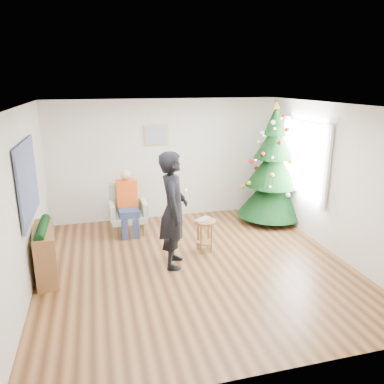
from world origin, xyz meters
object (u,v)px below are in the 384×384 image
object	(u,v)px
christmas_tree	(273,169)
armchair	(128,215)
standing_man	(173,210)
console	(45,253)
stool	(205,236)

from	to	relation	value
christmas_tree	armchair	size ratio (longest dim) A/B	2.61
armchair	standing_man	xyz separation A→B (m)	(0.60, -1.60, 0.60)
christmas_tree	armchair	bearing A→B (deg)	178.66
christmas_tree	console	size ratio (longest dim) A/B	2.56
standing_man	console	distance (m)	2.08
console	christmas_tree	bearing A→B (deg)	11.09
stool	armchair	distance (m)	1.75
stool	standing_man	xyz separation A→B (m)	(-0.64, -0.37, 0.66)
console	stool	bearing A→B (deg)	-0.77
standing_man	console	xyz separation A→B (m)	(-2.00, 0.09, -0.56)
armchair	console	size ratio (longest dim) A/B	0.98
console	standing_man	bearing A→B (deg)	-9.32
standing_man	christmas_tree	bearing A→B (deg)	-44.09
christmas_tree	standing_man	bearing A→B (deg)	-148.38
stool	standing_man	world-z (taller)	standing_man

